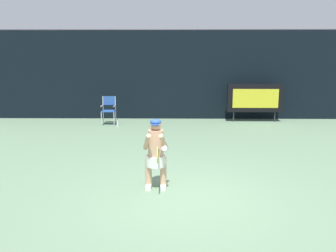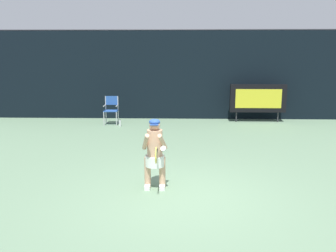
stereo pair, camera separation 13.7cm
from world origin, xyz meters
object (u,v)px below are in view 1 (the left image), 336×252
scoreboard (255,98)px  tennis_racket (158,155)px  water_bottle (118,123)px  umpire_chair (109,109)px  tennis_player (156,152)px

scoreboard → tennis_racket: (-3.54, -7.83, -0.09)m
scoreboard → water_bottle: size_ratio=8.30×
tennis_racket → water_bottle: bearing=108.8°
scoreboard → umpire_chair: 5.78m
scoreboard → umpire_chair: size_ratio=2.04×
water_bottle → tennis_player: bearing=-74.5°
water_bottle → tennis_player: tennis_player is taller
umpire_chair → tennis_racket: bearing=-73.0°
umpire_chair → tennis_racket: (2.19, -7.18, 0.23)m
scoreboard → tennis_racket: bearing=-114.3°
tennis_player → tennis_racket: 0.53m
umpire_chair → tennis_player: size_ratio=0.75×
umpire_chair → tennis_racket: umpire_chair is taller
water_bottle → tennis_racket: 7.05m
umpire_chair → water_bottle: 0.75m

